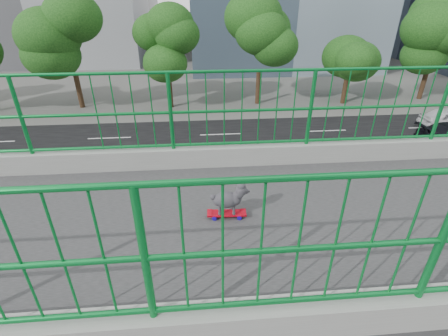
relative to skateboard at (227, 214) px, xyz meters
name	(u,v)px	position (x,y,z in m)	size (l,w,h in m)	color
road	(229,175)	(-12.91, 1.33, -7.04)	(18.00, 90.00, 0.02)	black
footbridge	(318,314)	(0.09, 1.33, -1.83)	(3.00, 24.00, 7.00)	#2D2D2F
railing	(342,201)	(0.09, 1.33, 0.17)	(3.00, 24.00, 1.42)	gray
street_trees	(227,51)	(-25.94, 2.40, -2.32)	(5.30, 60.40, 7.26)	black
skateboard	(227,214)	(0.00, 0.00, 0.00)	(0.16, 0.46, 0.06)	red
poodle	(229,198)	(0.00, 0.02, 0.22)	(0.20, 0.45, 0.37)	#2A282D
car_0	(336,247)	(-5.91, 4.78, -6.30)	(1.77, 4.39, 1.50)	black
car_5	(263,252)	(-5.91, 1.94, -6.34)	(1.50, 4.31, 1.42)	gray
car_7	(357,163)	(-12.31, 8.55, -6.25)	(2.23, 5.49, 1.59)	silver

